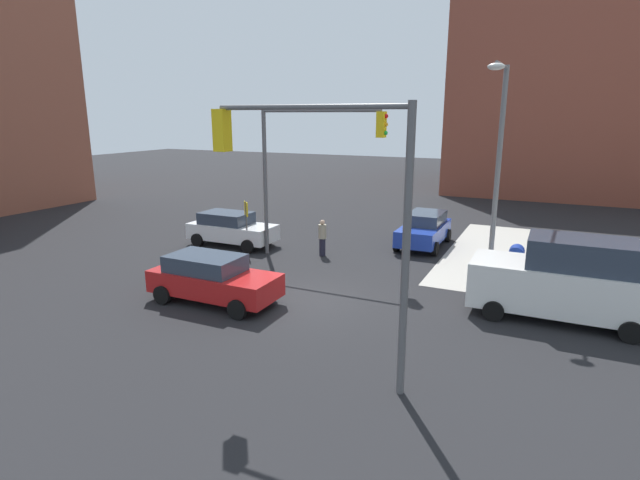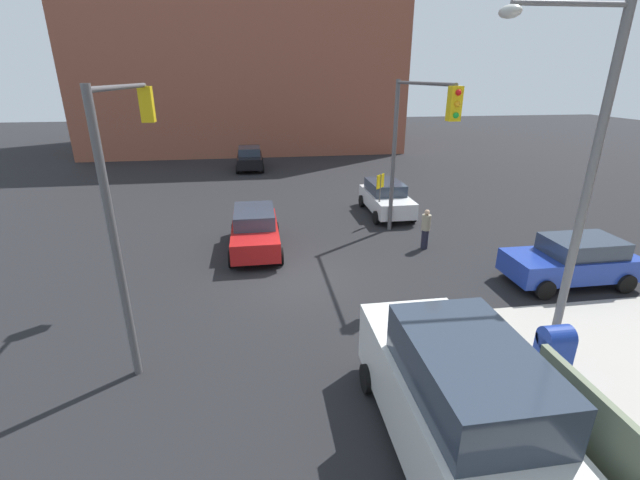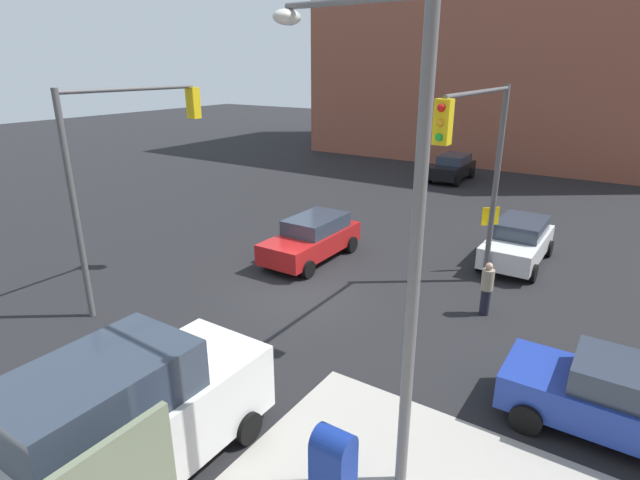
% 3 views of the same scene
% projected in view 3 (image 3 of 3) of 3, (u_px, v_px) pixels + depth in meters
% --- Properties ---
extents(ground_plane, '(120.00, 120.00, 0.00)m').
position_uv_depth(ground_plane, '(303.00, 297.00, 16.05)').
color(ground_plane, black).
extents(building_brick_west, '(16.00, 28.00, 20.25)m').
position_uv_depth(building_brick_west, '(516.00, 23.00, 38.95)').
color(building_brick_west, '#93513D').
rests_on(building_brick_west, ground).
extents(traffic_signal_nw_corner, '(5.73, 0.36, 6.50)m').
position_uv_depth(traffic_signal_nw_corner, '(480.00, 156.00, 13.98)').
color(traffic_signal_nw_corner, '#59595B').
rests_on(traffic_signal_nw_corner, ground).
extents(traffic_signal_se_corner, '(5.01, 0.36, 6.50)m').
position_uv_depth(traffic_signal_se_corner, '(127.00, 152.00, 14.80)').
color(traffic_signal_se_corner, '#59595B').
rests_on(traffic_signal_se_corner, ground).
extents(street_lamp_corner, '(0.56, 2.68, 8.00)m').
position_uv_depth(street_lamp_corner, '(395.00, 229.00, 7.58)').
color(street_lamp_corner, slate).
rests_on(street_lamp_corner, ground).
extents(warning_sign_two_way, '(0.48, 0.48, 2.40)m').
position_uv_depth(warning_sign_two_way, '(489.00, 227.00, 17.56)').
color(warning_sign_two_way, '#4C4C4C').
rests_on(warning_sign_two_way, ground).
extents(mailbox_blue, '(0.56, 0.64, 1.43)m').
position_uv_depth(mailbox_blue, '(333.00, 464.00, 8.32)').
color(mailbox_blue, navy).
rests_on(mailbox_blue, ground).
extents(sedan_black, '(4.19, 2.02, 1.62)m').
position_uv_depth(sedan_black, '(452.00, 167.00, 31.87)').
color(sedan_black, black).
rests_on(sedan_black, ground).
extents(sedan_blue, '(2.02, 4.22, 1.62)m').
position_uv_depth(sedan_blue, '(621.00, 400.00, 9.79)').
color(sedan_blue, '#1E389E').
rests_on(sedan_blue, ground).
extents(sedan_red, '(4.45, 2.02, 1.62)m').
position_uv_depth(sedan_red, '(312.00, 238.00, 18.92)').
color(sedan_red, '#B21919').
rests_on(sedan_red, ground).
extents(coupe_white, '(4.27, 2.02, 1.62)m').
position_uv_depth(coupe_white, '(518.00, 241.00, 18.55)').
color(coupe_white, white).
rests_on(coupe_white, ground).
extents(van_white_delivery, '(5.40, 2.32, 2.62)m').
position_uv_depth(van_white_delivery, '(123.00, 423.00, 8.50)').
color(van_white_delivery, white).
rests_on(van_white_delivery, ground).
extents(pedestrian_crossing, '(0.36, 0.36, 1.66)m').
position_uv_depth(pedestrian_crossing, '(487.00, 288.00, 14.64)').
color(pedestrian_crossing, '#9E937A').
rests_on(pedestrian_crossing, ground).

